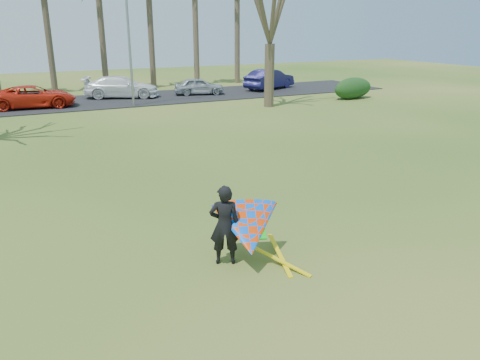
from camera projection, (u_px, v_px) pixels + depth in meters
name	position (u px, v px, depth m)	size (l,w,h in m)	color
ground	(276.00, 246.00, 11.39)	(100.00, 100.00, 0.00)	#1E5111
parking_strip	(95.00, 102.00, 32.66)	(46.00, 7.00, 0.06)	black
bare_tree_right	(271.00, 0.00, 28.84)	(6.27, 6.27, 9.21)	#47392B
streetlight	(131.00, 36.00, 29.62)	(2.28, 0.18, 8.00)	gray
hedge_near	(353.00, 88.00, 34.12)	(3.04, 1.38, 1.52)	#153A15
hedge_far	(350.00, 89.00, 33.75)	(2.62, 1.23, 1.45)	#153714
car_2	(34.00, 96.00, 29.96)	(2.34, 5.07, 1.41)	red
car_3	(122.00, 87.00, 34.08)	(2.16, 5.31, 1.54)	white
car_4	(199.00, 86.00, 35.65)	(1.51, 3.75, 1.28)	#9EA4AB
car_5	(270.00, 79.00, 38.65)	(1.71, 4.91, 1.62)	#1D1B52
kite_flyer	(245.00, 228.00, 10.31)	(2.13, 2.39, 2.02)	black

